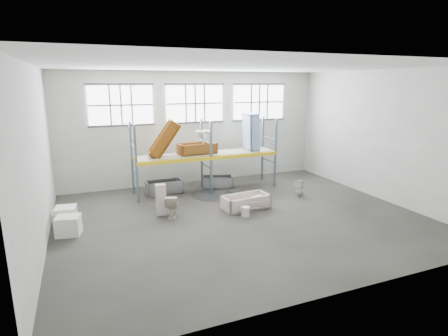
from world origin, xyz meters
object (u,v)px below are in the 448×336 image
steel_tub_right (218,182)px  bucket (245,211)px  cistern_tall (161,200)px  toilet_white (300,188)px  blue_tub_upright (251,132)px  bathtub_beige (246,202)px  steel_tub_left (164,187)px  rust_tub_flat (197,148)px  toilet_beige (172,205)px  carton_near (68,226)px

steel_tub_right → bucket: bearing=-96.1°
cistern_tall → toilet_white: (5.66, -0.04, -0.20)m
cistern_tall → blue_tub_upright: size_ratio=0.69×
bathtub_beige → steel_tub_left: 3.79m
rust_tub_flat → bucket: size_ratio=4.60×
rust_tub_flat → bucket: rust_tub_flat is taller
toilet_beige → bucket: size_ratio=2.25×
carton_near → steel_tub_right: bearing=27.3°
steel_tub_left → toilet_beige: bearing=-97.0°
rust_tub_flat → cistern_tall: bearing=-131.7°
toilet_white → steel_tub_left: 5.59m
steel_tub_right → rust_tub_flat: 1.85m
toilet_beige → toilet_white: (5.33, 0.20, -0.03)m
steel_tub_left → carton_near: bearing=-139.6°
cistern_tall → rust_tub_flat: rust_tub_flat is taller
toilet_white → carton_near: 8.64m
bathtub_beige → carton_near: bearing=176.1°
cistern_tall → carton_near: size_ratio=1.61×
bathtub_beige → carton_near: 5.97m
steel_tub_right → blue_tub_upright: bearing=-8.7°
blue_tub_upright → toilet_beige: bearing=-149.2°
toilet_white → rust_tub_flat: rust_tub_flat is taller
bathtub_beige → rust_tub_flat: size_ratio=1.10×
blue_tub_upright → bucket: size_ratio=4.71×
steel_tub_right → rust_tub_flat: size_ratio=0.85×
blue_tub_upright → rust_tub_flat: bearing=178.1°
bathtub_beige → blue_tub_upright: size_ratio=1.07×
toilet_beige → carton_near: size_ratio=1.12×
steel_tub_right → carton_near: size_ratio=1.95×
toilet_beige → cistern_tall: size_ratio=0.70×
cistern_tall → bathtub_beige: bearing=-1.6°
bathtub_beige → bucket: (-0.34, -0.71, -0.08)m
rust_tub_flat → toilet_beige: bearing=-124.3°
steel_tub_right → bathtub_beige: bearing=-91.0°
steel_tub_left → rust_tub_flat: 2.11m
steel_tub_right → rust_tub_flat: rust_tub_flat is taller
cistern_tall → steel_tub_left: bearing=83.2°
cistern_tall → steel_tub_right: bearing=47.3°
rust_tub_flat → carton_near: 6.06m
cistern_tall → steel_tub_left: 2.56m
steel_tub_right → carton_near: carton_near is taller
toilet_white → toilet_beige: bearing=-104.1°
steel_tub_left → bucket: size_ratio=4.34×
rust_tub_flat → bathtub_beige: bearing=-72.3°
steel_tub_right → rust_tub_flat: bearing=-171.5°
rust_tub_flat → toilet_white: bearing=-33.8°
rust_tub_flat → bucket: (0.57, -3.57, -1.65)m
steel_tub_left → carton_near: (-3.62, -3.08, 0.02)m
toilet_beige → rust_tub_flat: (1.77, 2.59, 1.44)m
rust_tub_flat → bucket: bearing=-80.9°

